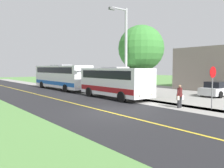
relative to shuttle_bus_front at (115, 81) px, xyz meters
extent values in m
plane|color=#548442|center=(4.52, 5.16, -1.58)|extent=(120.00, 120.00, 0.00)
cube|color=black|center=(4.52, 5.16, -1.57)|extent=(8.00, 100.00, 0.01)
cube|color=gray|center=(-0.68, 5.16, -1.58)|extent=(2.40, 100.00, 0.01)
cube|color=gold|center=(4.52, 5.16, -1.57)|extent=(0.16, 100.00, 0.00)
cube|color=white|center=(0.00, 0.00, -0.03)|extent=(2.43, 7.81, 2.39)
cube|color=maroon|center=(0.00, 0.00, -0.68)|extent=(2.47, 7.65, 0.44)
cube|color=black|center=(0.00, 0.00, 0.62)|extent=(2.47, 7.03, 0.70)
cube|color=gray|center=(0.00, 0.00, 1.23)|extent=(1.46, 2.34, 0.12)
cylinder|color=black|center=(-1.22, 2.42, -1.13)|extent=(0.25, 0.90, 0.90)
cylinder|color=black|center=(1.22, 2.42, -1.13)|extent=(0.25, 0.90, 0.90)
cylinder|color=black|center=(-1.22, -2.42, -1.13)|extent=(0.25, 0.90, 0.90)
cylinder|color=black|center=(1.22, -2.42, -1.13)|extent=(0.25, 0.90, 0.90)
sphere|color=#F2EACC|center=(-0.67, 3.92, -0.88)|extent=(0.20, 0.20, 0.20)
sphere|color=#F2EACC|center=(0.67, 3.92, -0.88)|extent=(0.20, 0.20, 0.20)
cube|color=white|center=(0.02, -10.95, 0.12)|extent=(2.39, 11.33, 2.69)
cube|color=blue|center=(0.02, -10.95, -0.68)|extent=(2.43, 11.11, 0.44)
cube|color=black|center=(0.02, -10.95, 0.91)|extent=(2.43, 10.20, 0.70)
cube|color=gray|center=(0.02, -10.95, 1.52)|extent=(1.44, 3.40, 0.12)
cylinder|color=black|center=(-1.18, -7.43, -1.13)|extent=(0.25, 0.90, 0.90)
cylinder|color=black|center=(1.22, -7.43, -1.13)|extent=(0.25, 0.90, 0.90)
cylinder|color=black|center=(-1.18, -14.46, -1.13)|extent=(0.25, 0.90, 0.90)
cylinder|color=black|center=(1.22, -14.46, -1.13)|extent=(0.25, 0.90, 0.90)
sphere|color=#F2EACC|center=(-0.64, -5.26, -0.88)|extent=(0.20, 0.20, 0.20)
sphere|color=#F2EACC|center=(0.68, -5.26, -0.88)|extent=(0.20, 0.20, 0.20)
cylinder|color=#262628|center=(-0.45, 6.81, -1.19)|extent=(0.18, 0.18, 0.78)
cylinder|color=#262628|center=(-0.25, 6.81, -1.19)|extent=(0.18, 0.18, 0.78)
cylinder|color=#4C1919|center=(-0.35, 6.81, -0.49)|extent=(0.34, 0.34, 0.62)
sphere|color=#8C664C|center=(-0.35, 6.81, -0.07)|extent=(0.21, 0.21, 0.21)
cylinder|color=#4C1919|center=(-0.53, 6.81, -0.46)|extent=(0.27, 0.10, 0.56)
cube|color=white|center=(-0.61, 6.86, -0.86)|extent=(0.20, 0.12, 0.28)
cylinder|color=#4C1919|center=(-0.16, 6.81, -0.46)|extent=(0.27, 0.10, 0.56)
cube|color=beige|center=(-0.09, 6.86, -0.86)|extent=(0.20, 0.12, 0.28)
cylinder|color=slate|center=(-1.58, 8.49, -0.48)|extent=(0.07, 0.07, 2.20)
cylinder|color=red|center=(-1.58, 8.51, 0.92)|extent=(0.76, 0.03, 0.76)
cylinder|color=#9E9EA3|center=(-0.48, 1.00, 2.40)|extent=(0.24, 0.24, 7.96)
cylinder|color=#9E9EA3|center=(0.32, 1.00, 6.23)|extent=(1.60, 0.14, 0.14)
cube|color=#59595B|center=(1.12, 1.00, 6.13)|extent=(0.50, 0.24, 0.20)
cube|color=silver|center=(-9.02, 5.03, -1.05)|extent=(4.41, 1.83, 0.70)
cube|color=black|center=(-8.82, 5.03, -0.41)|extent=(2.43, 1.55, 0.57)
cylinder|color=black|center=(-10.37, 4.12, -1.26)|extent=(0.64, 0.22, 0.64)
cylinder|color=black|center=(-7.65, 4.14, -1.26)|extent=(0.64, 0.22, 0.64)
cylinder|color=black|center=(-7.66, 5.94, -1.26)|extent=(0.64, 0.22, 0.64)
cylinder|color=brown|center=(-2.88, 0.46, -0.07)|extent=(0.36, 0.36, 3.01)
sphere|color=#387A33|center=(-2.88, 0.46, 3.08)|extent=(4.41, 4.41, 4.41)
camera|label=1|loc=(13.36, 16.75, 1.23)|focal=37.78mm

